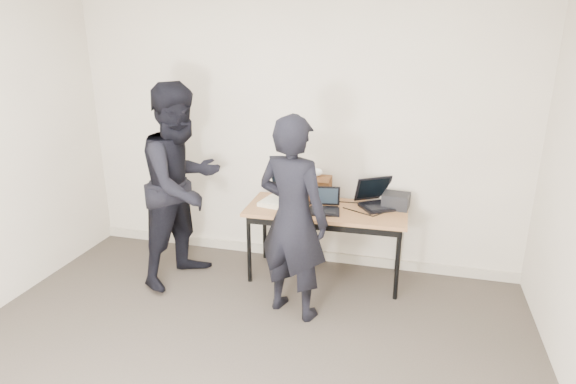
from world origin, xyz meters
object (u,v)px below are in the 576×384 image
(laptop_center, at_px, (324,206))
(laptop_right, at_px, (378,200))
(equipment_box, at_px, (396,201))
(person_typist, at_px, (293,219))
(leather_satchel, at_px, (313,187))
(desk, at_px, (326,215))
(person_observer, at_px, (183,185))
(laptop_beige, at_px, (280,198))

(laptop_center, relative_size, laptop_right, 0.66)
(equipment_box, distance_m, person_typist, 1.17)
(leather_satchel, bearing_deg, laptop_right, -2.22)
(desk, height_order, person_typist, person_typist)
(laptop_center, bearing_deg, person_observer, -177.61)
(desk, distance_m, laptop_beige, 0.47)
(laptop_right, relative_size, equipment_box, 2.01)
(desk, bearing_deg, person_observer, -167.42)
(laptop_beige, xyz_separation_m, laptop_right, (0.92, 0.17, 0.01))
(desk, distance_m, person_typist, 0.72)
(person_typist, bearing_deg, leather_satchel, -70.59)
(desk, height_order, laptop_right, laptop_right)
(desk, bearing_deg, laptop_center, -98.29)
(laptop_center, bearing_deg, laptop_right, 19.51)
(person_typist, bearing_deg, laptop_center, -85.77)
(person_typist, bearing_deg, laptop_right, -107.54)
(laptop_beige, distance_m, laptop_center, 0.46)
(laptop_right, distance_m, equipment_box, 0.17)
(leather_satchel, xyz_separation_m, person_observer, (-1.12, -0.55, 0.10))
(laptop_right, distance_m, leather_satchel, 0.65)
(desk, distance_m, laptop_right, 0.52)
(laptop_right, height_order, equipment_box, laptop_right)
(laptop_right, bearing_deg, laptop_center, 175.93)
(leather_satchel, xyz_separation_m, equipment_box, (0.81, -0.04, -0.06))
(laptop_beige, bearing_deg, equipment_box, 19.69)
(laptop_beige, height_order, leather_satchel, laptop_beige)
(equipment_box, xyz_separation_m, person_observer, (-1.93, -0.51, 0.16))
(laptop_center, distance_m, equipment_box, 0.68)
(leather_satchel, bearing_deg, laptop_center, -58.45)
(laptop_right, distance_m, person_typist, 1.07)
(person_typist, height_order, person_observer, person_observer)
(laptop_center, height_order, leather_satchel, leather_satchel)
(laptop_center, height_order, equipment_box, laptop_center)
(laptop_center, distance_m, person_observer, 1.33)
(equipment_box, xyz_separation_m, person_typist, (-0.78, -0.86, 0.07))
(desk, height_order, equipment_box, equipment_box)
(desk, bearing_deg, laptop_right, 22.26)
(laptop_beige, bearing_deg, desk, 7.61)
(laptop_right, xyz_separation_m, person_typist, (-0.62, -0.87, 0.08))
(laptop_center, distance_m, person_typist, 0.64)
(laptop_beige, height_order, person_observer, person_observer)
(laptop_beige, height_order, laptop_right, same)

